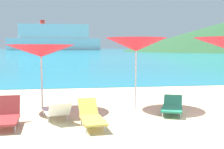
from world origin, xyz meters
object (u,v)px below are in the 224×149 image
Objects in this scene: umbrella_4 at (136,45)px; lounge_chair_7 at (172,106)px; lounge_chair_8 at (91,116)px; lounge_chair_13 at (7,115)px; umbrella_3 at (41,51)px; lounge_chair_4 at (56,110)px; cruise_ship at (54,39)px.

umbrella_4 is 1.56× the size of lounge_chair_7.
lounge_chair_13 is (-2.19, 0.30, 0.02)m from lounge_chair_8.
lounge_chair_13 is at bearing -111.75° from umbrella_3.
umbrella_4 is at bearing 43.85° from lounge_chair_8.
lounge_chair_8 is at bearing -11.75° from lounge_chair_13.
umbrella_4 reaches higher than lounge_chair_8.
lounge_chair_8 is (-1.66, -1.98, -1.88)m from umbrella_4.
lounge_chair_4 is 0.02× the size of cruise_ship.
lounge_chair_8 is at bearing -136.03° from lounge_chair_7.
cruise_ship is (-10.54, 209.38, 8.24)m from lounge_chair_4.
cruise_ship is (-11.47, 210.17, 8.24)m from lounge_chair_8.
lounge_chair_4 is 0.98× the size of lounge_chair_8.
cruise_ship reaches higher than lounge_chair_7.
lounge_chair_7 is 1.09× the size of lounge_chair_13.
lounge_chair_13 is at bearing -156.35° from umbrella_4.
lounge_chair_4 is 1.34m from lounge_chair_13.
cruise_ship reaches higher than umbrella_4.
lounge_chair_8 is (1.45, -2.14, -1.68)m from umbrella_3.
cruise_ship reaches higher than lounge_chair_8.
lounge_chair_8 is (0.94, -0.80, 0.00)m from lounge_chair_4.
umbrella_3 reaches higher than lounge_chair_4.
lounge_chair_8 is at bearing -55.80° from umbrella_3.
lounge_chair_4 is at bearing -153.76° from lounge_chair_7.
umbrella_3 is at bearing -87.43° from cruise_ship.
umbrella_4 reaches higher than lounge_chair_4.
lounge_chair_8 is 1.13× the size of lounge_chair_13.
lounge_chair_4 is at bearing -87.30° from cruise_ship.
lounge_chair_13 is 210.24m from cruise_ship.
lounge_chair_8 is 0.02× the size of cruise_ship.
umbrella_4 is 0.04× the size of cruise_ship.
lounge_chair_4 is 209.81m from cruise_ship.
lounge_chair_7 is 0.02× the size of cruise_ship.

